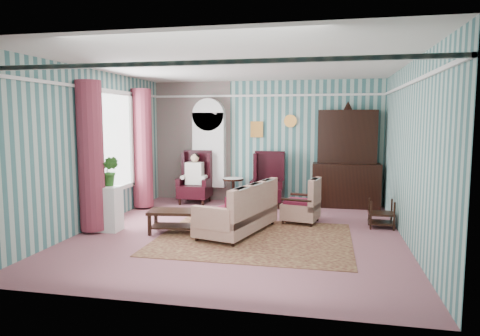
% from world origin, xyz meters
% --- Properties ---
extents(floor, '(6.00, 6.00, 0.00)m').
position_xyz_m(floor, '(0.00, 0.00, 0.00)').
color(floor, '#955661').
rests_on(floor, ground).
extents(room_shell, '(5.53, 6.02, 2.91)m').
position_xyz_m(room_shell, '(-0.62, 0.18, 2.01)').
color(room_shell, '#386767').
rests_on(room_shell, ground).
extents(bookcase, '(0.80, 0.28, 2.24)m').
position_xyz_m(bookcase, '(-1.35, 2.84, 1.12)').
color(bookcase, silver).
rests_on(bookcase, floor).
extents(dresser_hutch, '(1.50, 0.56, 2.36)m').
position_xyz_m(dresser_hutch, '(1.90, 2.72, 1.18)').
color(dresser_hutch, black).
rests_on(dresser_hutch, floor).
extents(wingback_left, '(0.76, 0.80, 1.25)m').
position_xyz_m(wingback_left, '(-1.60, 2.45, 0.62)').
color(wingback_left, black).
rests_on(wingback_left, floor).
extents(wingback_right, '(0.76, 0.80, 1.25)m').
position_xyz_m(wingback_right, '(0.15, 2.45, 0.62)').
color(wingback_right, black).
rests_on(wingback_right, floor).
extents(seated_woman, '(0.44, 0.40, 1.18)m').
position_xyz_m(seated_woman, '(-1.60, 2.45, 0.59)').
color(seated_woman, white).
rests_on(seated_woman, floor).
extents(round_side_table, '(0.50, 0.50, 0.60)m').
position_xyz_m(round_side_table, '(-0.70, 2.60, 0.30)').
color(round_side_table, black).
rests_on(round_side_table, floor).
extents(nest_table, '(0.45, 0.38, 0.54)m').
position_xyz_m(nest_table, '(2.47, 0.90, 0.27)').
color(nest_table, black).
rests_on(nest_table, floor).
extents(plant_stand, '(0.55, 0.35, 0.80)m').
position_xyz_m(plant_stand, '(-2.40, -0.30, 0.40)').
color(plant_stand, white).
rests_on(plant_stand, floor).
extents(rug, '(3.20, 2.60, 0.01)m').
position_xyz_m(rug, '(0.30, -0.30, 0.01)').
color(rug, '#4F221A').
rests_on(rug, floor).
extents(sofa, '(1.43, 2.00, 1.12)m').
position_xyz_m(sofa, '(-0.06, 0.06, 0.56)').
color(sofa, beige).
rests_on(sofa, floor).
extents(floral_armchair, '(0.91, 0.86, 1.07)m').
position_xyz_m(floral_armchair, '(0.99, 1.01, 0.53)').
color(floral_armchair, beige).
rests_on(floral_armchair, floor).
extents(coffee_table, '(0.92, 0.63, 0.40)m').
position_xyz_m(coffee_table, '(-1.14, -0.19, 0.20)').
color(coffee_table, black).
rests_on(coffee_table, floor).
extents(potted_plant_a, '(0.51, 0.48, 0.45)m').
position_xyz_m(potted_plant_a, '(-2.47, -0.37, 1.02)').
color(potted_plant_a, '#1F4B17').
rests_on(potted_plant_a, plant_stand).
extents(potted_plant_b, '(0.30, 0.25, 0.53)m').
position_xyz_m(potted_plant_b, '(-2.32, -0.21, 1.07)').
color(potted_plant_b, '#17491B').
rests_on(potted_plant_b, plant_stand).
extents(potted_plant_c, '(0.30, 0.30, 0.43)m').
position_xyz_m(potted_plant_c, '(-2.46, -0.21, 1.01)').
color(potted_plant_c, '#194F18').
rests_on(potted_plant_c, plant_stand).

